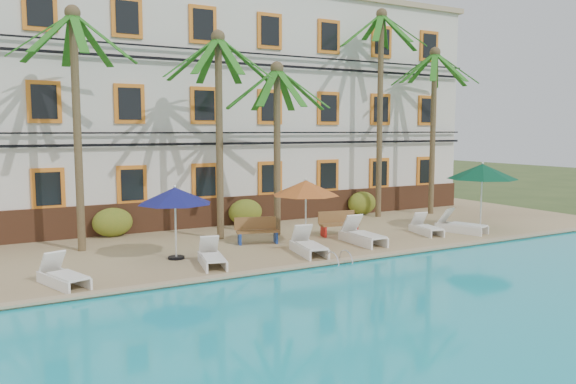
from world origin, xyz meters
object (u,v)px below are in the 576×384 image
umbrella_blue (175,196)px  lounger_f (460,225)px  palm_a (76,96)px  bench_right (339,223)px  umbrella_red (306,188)px  lounger_b (212,257)px  palm_d (380,88)px  palm_b (219,106)px  lounger_a (63,275)px  palm_e (434,108)px  umbrella_green (482,172)px  pool_ladder (339,263)px  palm_c (277,123)px  lounger_c (308,245)px  bench_left (257,230)px  lounger_d (362,235)px  lounger_e (426,227)px

umbrella_blue → lounger_f: size_ratio=1.13×
palm_a → umbrella_blue: bearing=-48.4°
bench_right → umbrella_red: bearing=-152.8°
lounger_b → bench_right: bearing=20.2°
palm_d → umbrella_red: 8.49m
palm_b → bench_right: size_ratio=4.85×
lounger_a → palm_e: bearing=15.9°
umbrella_green → pool_ladder: umbrella_green is taller
palm_e → lounger_a: bearing=-164.1°
palm_c → lounger_c: bearing=-101.2°
palm_b → lounger_a: 8.47m
palm_e → umbrella_green: (-1.44, -4.37, -2.70)m
palm_d → lounger_b: 12.80m
lounger_c → bench_left: (-0.68, 2.39, 0.18)m
umbrella_blue → umbrella_green: size_ratio=0.84×
lounger_a → bench_left: 7.25m
bench_right → lounger_f: bearing=-21.5°
lounger_d → lounger_e: size_ratio=1.17×
umbrella_red → lounger_f: bearing=-6.1°
umbrella_blue → umbrella_green: (12.30, -0.98, 0.37)m
palm_a → pool_ladder: palm_a is taller
palm_a → lounger_d: palm_a is taller
lounger_d → palm_c: bearing=122.7°
lounger_c → lounger_e: bearing=8.3°
lounger_e → bench_left: 6.68m
lounger_f → pool_ladder: lounger_f is taller
umbrella_red → umbrella_green: umbrella_green is taller
bench_right → pool_ladder: bearing=-123.8°
umbrella_blue → bench_left: bearing=16.6°
bench_left → umbrella_green: bearing=-12.3°
palm_c → lounger_a: palm_c is taller
palm_c → bench_left: size_ratio=4.16×
umbrella_green → lounger_a: umbrella_green is taller
palm_d → lounger_b: bearing=-153.1°
palm_d → lounger_a: 16.37m
umbrella_blue → umbrella_red: (4.55, -0.26, 0.04)m
lounger_f → bench_left: 8.16m
lounger_e → lounger_f: bearing=-15.9°
palm_b → lounger_b: size_ratio=4.10×
umbrella_red → lounger_c: bearing=-116.8°
palm_e → palm_b: bearing=-174.9°
lounger_c → lounger_a: bearing=-179.0°
umbrella_red → palm_a: bearing=157.0°
palm_b → lounger_a: size_ratio=3.99×
palm_a → palm_c: palm_a is taller
lounger_a → lounger_f: bearing=2.2°
lounger_d → palm_e: bearing=30.5°
bench_right → lounger_b: bearing=-159.8°
bench_right → palm_e: bearing=19.9°
lounger_d → bench_left: lounger_d is taller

